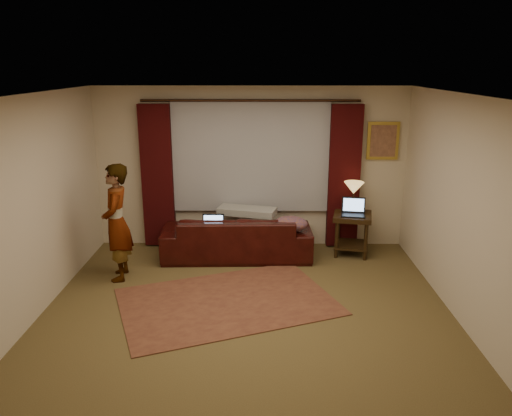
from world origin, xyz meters
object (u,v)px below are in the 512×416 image
Objects in this scene: laptop_table at (353,207)px; tiffany_lamp at (353,197)px; end_table at (352,234)px; laptop_sofa at (213,224)px; person at (117,223)px; sofa at (237,228)px.

tiffany_lamp is at bearing 92.97° from laptop_table.
end_table is at bearing -96.44° from tiffany_lamp.
person is (-1.26, -0.65, 0.24)m from laptop_sofa.
end_table is 0.41× the size of person.
sofa is 6.35× the size of laptop_sofa.
sofa is 1.88m from tiffany_lamp.
laptop_sofa is 1.43m from person.
person is (-3.42, -0.96, 0.49)m from end_table.
sofa is 1.83m from laptop_table.
tiffany_lamp is 3.59m from person.
person is at bearing 25.52° from sofa.
laptop_table is 0.24× the size of person.
end_table is 1.34× the size of tiffany_lamp.
tiffany_lamp is 0.30× the size of person.
end_table is (2.17, 0.31, -0.25)m from laptop_sofa.
tiffany_lamp is at bearing -175.18° from sofa.
laptop_sofa is 0.73× the size of tiffany_lamp.
sofa is at bearing -168.56° from laptop_table.
sofa is 1.82m from end_table.
end_table is 3.59m from person.
person reaches higher than tiffany_lamp.
laptop_sofa is at bearing 24.32° from sofa.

